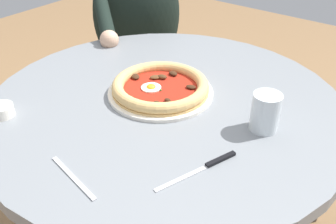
% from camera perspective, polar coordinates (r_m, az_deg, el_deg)
% --- Properties ---
extents(dining_table, '(1.01, 1.01, 0.73)m').
position_cam_1_polar(dining_table, '(1.15, -0.46, -3.83)').
color(dining_table, gray).
rests_on(dining_table, ground).
extents(pizza_on_plate, '(0.30, 0.30, 0.04)m').
position_cam_1_polar(pizza_on_plate, '(1.09, -1.14, 3.67)').
color(pizza_on_plate, white).
rests_on(pizza_on_plate, dining_table).
extents(water_glass, '(0.07, 0.07, 0.10)m').
position_cam_1_polar(water_glass, '(0.96, 14.33, -0.36)').
color(water_glass, silver).
rests_on(water_glass, dining_table).
extents(steak_knife, '(0.08, 0.21, 0.01)m').
position_cam_1_polar(steak_knife, '(0.85, 6.11, -7.91)').
color(steak_knife, silver).
rests_on(steak_knife, dining_table).
extents(ramekin_capers, '(0.06, 0.06, 0.03)m').
position_cam_1_polar(ramekin_capers, '(1.09, -23.68, 0.24)').
color(ramekin_capers, white).
rests_on(ramekin_capers, dining_table).
extents(fork_utensil, '(0.17, 0.04, 0.00)m').
position_cam_1_polar(fork_utensil, '(0.84, -14.02, -9.49)').
color(fork_utensil, '#BCBCC1').
rests_on(fork_utensil, dining_table).
extents(diner_person, '(0.44, 0.57, 1.18)m').
position_cam_1_polar(diner_person, '(1.81, -4.46, 8.21)').
color(diner_person, '#282833').
rests_on(diner_person, ground).
extents(cafe_chair_diner, '(0.56, 0.56, 0.85)m').
position_cam_1_polar(cafe_chair_diner, '(1.94, -4.86, 9.50)').
color(cafe_chair_diner, beige).
rests_on(cafe_chair_diner, ground).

